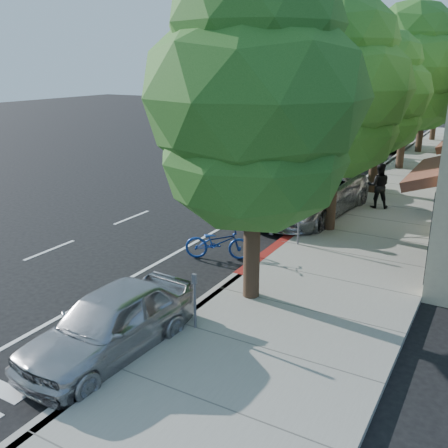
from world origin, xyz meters
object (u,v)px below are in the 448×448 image
Objects in this scene: pedestrian at (378,186)px; dark_sedan at (328,180)px; white_pickup at (348,149)px; silver_suv at (307,193)px; near_car_a at (110,323)px; street_tree_2 at (381,94)px; street_tree_0 at (254,101)px; cyclist at (275,210)px; street_tree_3 at (410,69)px; dark_suv_far at (390,138)px; street_tree_5 at (439,84)px; street_tree_1 at (338,91)px; bicycle at (218,242)px; street_tree_4 at (426,87)px.

dark_sedan is at bearing -48.92° from pedestrian.
silver_suv is at bearing -75.59° from white_pickup.
street_tree_2 is at bearing 88.17° from near_car_a.
dark_sedan is at bearing 98.78° from street_tree_0.
street_tree_0 is at bearing 71.53° from near_car_a.
cyclist is 0.41× the size of near_car_a.
white_pickup is (-3.10, 0.81, -4.52)m from street_tree_3.
street_tree_0 is 4.69× the size of cyclist.
dark_suv_far is at bearing 91.01° from dark_sedan.
cyclist is at bearing 107.74° from street_tree_0.
dark_sedan is at bearing 94.52° from near_car_a.
street_tree_0 is at bearing -90.00° from street_tree_5.
bicycle is at bearing -118.16° from street_tree_1.
street_tree_0 is 1.76× the size of dark_suv_far.
dark_sedan is 2.27× the size of pedestrian.
street_tree_1 is 24.01m from street_tree_5.
cyclist is 6.00m from dark_sedan.
dark_suv_far reaches higher than bicycle.
street_tree_1 is at bearing 84.95° from near_car_a.
white_pickup reaches higher than dark_suv_far.
white_pickup reaches higher than near_car_a.
street_tree_5 is at bearing 90.00° from street_tree_3.
street_tree_3 reaches higher than pedestrian.
pedestrian reaches higher than near_car_a.
street_tree_1 is at bearing -70.53° from white_pickup.
bicycle is (-2.13, -27.98, -3.64)m from street_tree_5.
cyclist is at bearing -93.66° from street_tree_5.
silver_suv is at bearing -107.28° from street_tree_2.
street_tree_0 is 6.00m from street_tree_1.
street_tree_0 is at bearing -84.47° from dark_suv_far.
cyclist is 0.26× the size of silver_suv.
street_tree_4 reaches higher than bicycle.
dark_sedan is (-1.70, -7.00, -4.64)m from street_tree_3.
dark_suv_far is (-2.01, 24.86, -4.07)m from street_tree_0.
street_tree_5 is (0.00, 6.00, -0.01)m from street_tree_4.
street_tree_2 is 1.09× the size of silver_suv.
street_tree_0 is 4.45× the size of pedestrian.
street_tree_0 is at bearing -74.78° from white_pickup.
bicycle is at bearing -95.53° from street_tree_4.
dark_sedan is at bearing -97.45° from street_tree_4.
dark_sedan is 14.50m from near_car_a.
street_tree_2 reaches higher than dark_suv_far.
cyclist is at bearing -102.88° from street_tree_2.
white_pickup is (-1.50, 13.81, -0.05)m from cyclist.
street_tree_3 is 11.47m from silver_suv.
cyclist is at bearing -77.94° from white_pickup.
pedestrian is (2.21, 2.00, 0.14)m from silver_suv.
street_tree_0 is 1.45× the size of white_pickup.
street_tree_4 is at bearing -90.00° from street_tree_5.
white_pickup is (-3.10, 12.81, -3.97)m from street_tree_1.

